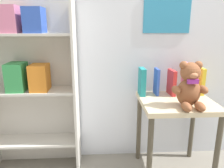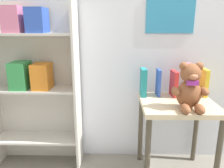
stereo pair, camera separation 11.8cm
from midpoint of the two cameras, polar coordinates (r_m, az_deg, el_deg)
name	(u,v)px [view 2 (the right image)]	position (r m, az deg, el deg)	size (l,w,h in m)	color
wall_back	(156,18)	(1.91, 13.21, 16.48)	(4.80, 0.07, 2.50)	silver
bookshelf_side	(33,76)	(1.88, -18.19, 1.93)	(0.74, 0.25, 1.38)	beige
display_table	(177,115)	(1.76, 18.41, -7.81)	(0.55, 0.49, 0.64)	beige
teddy_bear	(190,88)	(1.58, 21.71, -1.01)	(0.25, 0.22, 0.32)	brown
book_standing_teal	(143,82)	(1.78, 10.06, 0.45)	(0.04, 0.13, 0.22)	teal
book_standing_blue	(158,82)	(1.81, 13.82, 0.38)	(0.02, 0.11, 0.22)	#2D51B7
book_standing_red	(174,84)	(1.83, 17.62, 0.09)	(0.03, 0.14, 0.21)	red
book_standing_pink	(189,80)	(1.87, 21.21, 0.94)	(0.04, 0.15, 0.26)	#D17093
book_standing_yellow	(204,82)	(1.93, 24.46, 0.37)	(0.03, 0.14, 0.22)	gold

